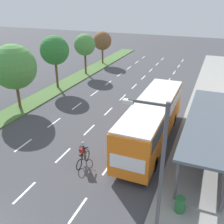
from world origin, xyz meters
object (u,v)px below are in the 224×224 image
(bus, at_px, (152,117))
(median_tree_farthest, at_px, (102,41))
(cyclist, at_px, (83,155))
(median_tree_fifth, at_px, (85,45))
(median_tree_third, at_px, (14,67))
(streetlight, at_px, (158,162))
(bus_shelter, at_px, (212,135))
(trash_bin, at_px, (180,204))
(median_tree_fourth, at_px, (55,50))

(bus, relative_size, median_tree_farthest, 2.24)
(cyclist, relative_size, median_tree_fifth, 0.33)
(median_tree_third, height_order, streetlight, streetlight)
(streetlight, bearing_deg, bus_shelter, 73.74)
(bus, xyz_separation_m, trash_bin, (3.20, -6.50, -1.49))
(median_tree_fifth, bearing_deg, streetlight, -55.68)
(median_tree_third, distance_m, trash_bin, 19.08)
(cyclist, bearing_deg, median_tree_third, 149.71)
(streetlight, bearing_deg, bus, 105.23)
(median_tree_farthest, bearing_deg, median_tree_third, -90.35)
(cyclist, height_order, median_tree_third, median_tree_third)
(median_tree_fifth, bearing_deg, trash_bin, -52.10)
(bus_shelter, height_order, median_tree_third, median_tree_third)
(bus, bearing_deg, bus_shelter, -9.61)
(bus, height_order, streetlight, streetlight)
(median_tree_fifth, bearing_deg, bus_shelter, -41.26)
(bus_shelter, relative_size, trash_bin, 13.08)
(bus, height_order, median_tree_farthest, median_tree_farthest)
(bus_shelter, bearing_deg, cyclist, -152.88)
(cyclist, height_order, streetlight, streetlight)
(median_tree_third, relative_size, median_tree_fifth, 1.12)
(bus_shelter, bearing_deg, trash_bin, -100.58)
(median_tree_fourth, height_order, median_tree_fifth, median_tree_fourth)
(median_tree_third, relative_size, streetlight, 0.95)
(median_tree_fourth, height_order, median_tree_farthest, median_tree_fourth)
(bus, distance_m, median_tree_fourth, 16.06)
(bus, relative_size, median_tree_third, 1.82)
(median_tree_third, bearing_deg, cyclist, -30.29)
(bus, distance_m, trash_bin, 7.40)
(bus_shelter, xyz_separation_m, median_tree_third, (-18.06, 2.14, 2.32))
(median_tree_fifth, relative_size, streetlight, 0.85)
(bus, height_order, median_tree_third, median_tree_third)
(cyclist, height_order, median_tree_fourth, median_tree_fourth)
(bus_shelter, height_order, median_tree_fifth, median_tree_fifth)
(cyclist, height_order, trash_bin, cyclist)
(median_tree_farthest, bearing_deg, median_tree_fifth, -86.92)
(bus, relative_size, median_tree_fourth, 1.84)
(median_tree_fifth, bearing_deg, bus, -47.86)
(median_tree_third, height_order, median_tree_fourth, median_tree_third)
(streetlight, relative_size, trash_bin, 7.65)
(bus, bearing_deg, median_tree_fourth, 149.50)
(median_tree_fifth, distance_m, trash_bin, 27.10)
(bus_shelter, distance_m, median_tree_fourth, 20.16)
(bus_shelter, distance_m, median_tree_third, 18.33)
(median_tree_third, bearing_deg, median_tree_fourth, 89.06)
(median_tree_farthest, bearing_deg, cyclist, -68.45)
(bus_shelter, bearing_deg, median_tree_third, 173.26)
(bus_shelter, bearing_deg, median_tree_fifth, 138.74)
(cyclist, bearing_deg, bus_shelter, 27.12)
(median_tree_farthest, distance_m, streetlight, 33.31)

